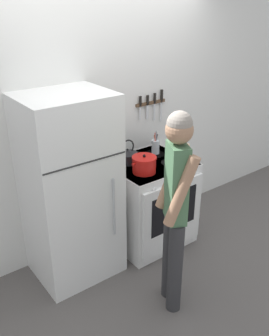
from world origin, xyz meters
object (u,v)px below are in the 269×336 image
(person, at_px, (175,204))
(tea_kettle, at_px, (128,156))
(refrigerator, at_px, (71,190))
(utensil_jar, at_px, (155,146))
(stove_range, at_px, (150,202))
(dutch_oven_pot, at_px, (144,164))

(person, bearing_deg, tea_kettle, 12.05)
(refrigerator, height_order, tea_kettle, refrigerator)
(refrigerator, relative_size, person, 1.01)
(tea_kettle, bearing_deg, utensil_jar, 1.06)
(tea_kettle, relative_size, utensil_jar, 0.97)
(stove_range, distance_m, utensil_jar, 0.58)
(refrigerator, relative_size, stove_range, 1.90)
(tea_kettle, distance_m, utensil_jar, 0.36)
(refrigerator, height_order, utensil_jar, refrigerator)
(refrigerator, bearing_deg, utensil_jar, 5.95)
(utensil_jar, xyz_separation_m, person, (-0.62, -0.97, -0.01))
(stove_range, xyz_separation_m, tea_kettle, (-0.16, 0.17, 0.51))
(dutch_oven_pot, height_order, tea_kettle, tea_kettle)
(refrigerator, distance_m, person, 0.98)
(refrigerator, xyz_separation_m, person, (0.44, -0.86, 0.11))
(dutch_oven_pot, bearing_deg, utensil_jar, 37.30)
(refrigerator, bearing_deg, dutch_oven_pot, -14.48)
(tea_kettle, xyz_separation_m, person, (-0.25, -0.97, -0.00))
(refrigerator, xyz_separation_m, tea_kettle, (0.69, 0.10, 0.11))
(stove_range, height_order, utensil_jar, utensil_jar)
(stove_range, relative_size, person, 0.53)
(utensil_jar, bearing_deg, person, -122.27)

